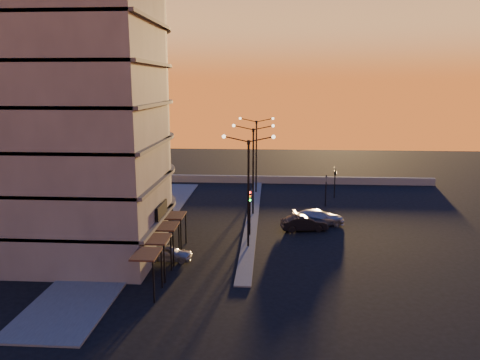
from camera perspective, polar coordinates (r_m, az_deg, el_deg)
name	(u,v)px	position (r m, az deg, el deg)	size (l,w,h in m)	color
ground	(248,247)	(39.86, 1.01, -8.18)	(120.00, 120.00, 0.00)	black
sidewalk_west	(139,229)	(45.29, -12.20, -5.91)	(5.00, 40.00, 0.12)	#4E4E4B
median	(253,214)	(49.36, 1.58, -4.17)	(1.20, 36.00, 0.12)	#4E4E4B
parapet	(272,180)	(64.78, 3.91, 0.04)	(44.00, 0.50, 1.00)	slate
building	(77,104)	(40.71, -19.26, 8.74)	(14.35, 17.08, 25.00)	#605A54
streetlamp_near	(248,182)	(38.33, 1.04, -0.29)	(4.32, 0.32, 9.51)	black
streetlamp_mid	(253,162)	(48.14, 1.62, 2.18)	(4.32, 0.32, 9.51)	black
streetlamp_far	(256,149)	(58.02, 2.00, 3.80)	(4.32, 0.32, 9.51)	black
traffic_light_main	(250,205)	(41.74, 1.21, -3.11)	(0.28, 0.44, 4.25)	black
signal_east_a	(326,189)	(53.11, 10.42, -1.14)	(0.13, 0.16, 3.60)	black
signal_east_b	(335,173)	(56.95, 11.52, 0.88)	(0.42, 1.99, 3.60)	black
car_hatchback	(168,253)	(37.20, -8.75, -8.77)	(1.49, 3.70, 1.26)	#96989D
car_sedan	(304,223)	(44.37, 7.81, -5.24)	(1.50, 4.30, 1.42)	black
car_wagon	(318,217)	(46.37, 9.54, -4.52)	(2.06, 5.07, 1.47)	#999CA0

